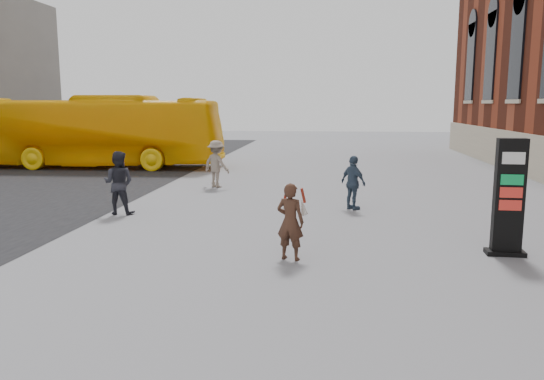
# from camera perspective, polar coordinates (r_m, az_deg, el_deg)

# --- Properties ---
(ground) EXTENTS (100.00, 100.00, 0.00)m
(ground) POSITION_cam_1_polar(r_m,az_deg,el_deg) (10.08, -0.73, -8.34)
(ground) COLOR #9E9EA3
(info_pylon) EXTENTS (0.78, 0.41, 2.37)m
(info_pylon) POSITION_cam_1_polar(r_m,az_deg,el_deg) (11.64, 24.12, -0.75)
(info_pylon) COLOR black
(info_pylon) RESTS_ON ground
(woman) EXTENTS (0.69, 0.65, 1.53)m
(woman) POSITION_cam_1_polar(r_m,az_deg,el_deg) (10.40, 1.99, -3.31)
(woman) COLOR #382317
(woman) RESTS_ON ground
(bus) EXTENTS (12.43, 3.26, 3.44)m
(bus) POSITION_cam_1_polar(r_m,az_deg,el_deg) (27.03, -18.71, 5.97)
(bus) COLOR #FFBE08
(bus) RESTS_ON road
(pedestrian_a) EXTENTS (0.86, 0.67, 1.76)m
(pedestrian_a) POSITION_cam_1_polar(r_m,az_deg,el_deg) (15.29, -16.17, 0.74)
(pedestrian_a) COLOR #282931
(pedestrian_a) RESTS_ON ground
(pedestrian_b) EXTENTS (1.29, 1.11, 1.73)m
(pedestrian_b) POSITION_cam_1_polar(r_m,az_deg,el_deg) (19.55, -6.00, 2.80)
(pedestrian_b) COLOR gray
(pedestrian_b) RESTS_ON ground
(pedestrian_c) EXTENTS (0.90, 0.94, 1.57)m
(pedestrian_c) POSITION_cam_1_polar(r_m,az_deg,el_deg) (15.50, 8.74, 0.77)
(pedestrian_c) COLOR #3A4D62
(pedestrian_c) RESTS_ON ground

